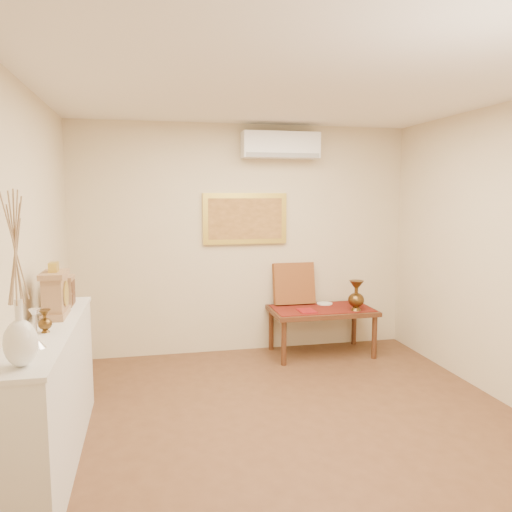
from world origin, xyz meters
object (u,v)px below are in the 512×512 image
object	(u,v)px
white_vase	(17,281)
display_ledge	(50,395)
low_table	(322,314)
wooden_chest	(64,291)
mantel_clock	(55,294)
brass_urn_tall	(356,292)

from	to	relation	value
white_vase	display_ledge	size ratio (longest dim) A/B	0.46
low_table	wooden_chest	bearing A→B (deg)	-155.80
display_ledge	mantel_clock	xyz separation A→B (m)	(0.01, 0.30, 0.66)
white_vase	mantel_clock	size ratio (longest dim) A/B	2.24
display_ledge	wooden_chest	world-z (taller)	wooden_chest
white_vase	brass_urn_tall	world-z (taller)	white_vase
mantel_clock	low_table	world-z (taller)	mantel_clock
mantel_clock	low_table	xyz separation A→B (m)	(2.66, 1.58, -0.67)
white_vase	mantel_clock	xyz separation A→B (m)	(-0.01, 1.11, -0.29)
white_vase	display_ledge	distance (m)	1.25
white_vase	mantel_clock	bearing A→B (deg)	90.59
mantel_clock	wooden_chest	bearing A→B (deg)	90.23
brass_urn_tall	display_ledge	bearing A→B (deg)	-150.83
white_vase	brass_urn_tall	bearing A→B (deg)	39.78
white_vase	brass_urn_tall	distance (m)	3.96
wooden_chest	low_table	world-z (taller)	wooden_chest
white_vase	wooden_chest	distance (m)	1.53
display_ledge	wooden_chest	bearing A→B (deg)	89.04
brass_urn_tall	display_ledge	xyz separation A→B (m)	(-3.02, -1.69, -0.28)
low_table	white_vase	bearing A→B (deg)	-134.59
brass_urn_tall	mantel_clock	size ratio (longest dim) A/B	1.03
mantel_clock	brass_urn_tall	bearing A→B (deg)	24.80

